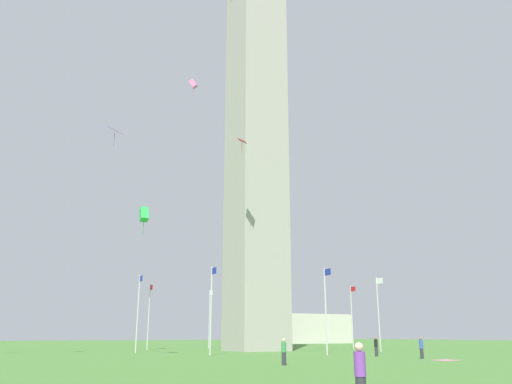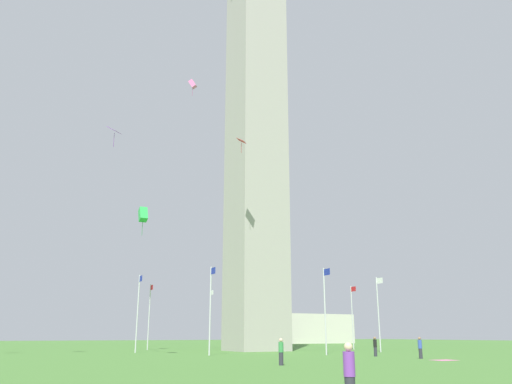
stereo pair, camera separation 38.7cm
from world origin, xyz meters
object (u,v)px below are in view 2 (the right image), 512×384
flagpole_nw (210,306)px  kite_purple_diamond (115,131)px  obelisk_monument (256,127)px  distant_building (293,329)px  kite_green_box (143,215)px  kite_red_diamond (241,141)px  person_black_shirt (375,347)px  person_purple_shirt (350,375)px  person_blue_shirt (420,348)px  flagpole_s (210,316)px  picnic_blanket_near_first_person (444,360)px  flagpole_ne (379,310)px  flagpole_se (286,316)px  flagpole_sw (149,314)px  kite_pink_box (193,84)px  flagpole_n (325,307)px  flagpole_e (352,314)px  person_green_shirt (281,352)px

flagpole_nw → kite_purple_diamond: kite_purple_diamond is taller
obelisk_monument → distant_building: bearing=144.5°
kite_green_box → kite_red_diamond: (-1.68, 11.17, 10.03)m
person_black_shirt → kite_purple_diamond: (-17.99, -21.12, 23.55)m
person_purple_shirt → person_black_shirt: 34.97m
person_purple_shirt → obelisk_monument: bearing=-12.0°
flagpole_nw → person_black_shirt: size_ratio=4.88×
person_blue_shirt → kite_purple_diamond: size_ratio=0.73×
flagpole_nw → kite_red_diamond: bearing=115.8°
flagpole_s → picnic_blanket_near_first_person: (42.05, 2.08, -4.57)m
flagpole_ne → flagpole_se: 20.81m
person_black_shirt → kite_green_box: size_ratio=0.62×
obelisk_monument → distant_building: size_ratio=2.26×
flagpole_sw → distant_building: (-42.78, 48.32, -1.38)m
kite_red_diamond → flagpole_se: bearing=138.4°
person_purple_shirt → picnic_blanket_near_first_person: bearing=-38.9°
flagpole_se → kite_green_box: bearing=-53.7°
flagpole_ne → person_black_shirt: bearing=-42.9°
flagpole_nw → kite_pink_box: bearing=-133.2°
flagpole_n → flagpole_e: (-14.72, 14.72, 0.00)m
flagpole_se → person_green_shirt: bearing=-31.2°
person_black_shirt → kite_red_diamond: kite_red_diamond is taller
flagpole_e → kite_red_diamond: kite_red_diamond is taller
kite_purple_diamond → picnic_blanket_near_first_person: kite_purple_diamond is taller
person_purple_shirt → kite_pink_box: 47.08m
flagpole_s → kite_purple_diamond: size_ratio=3.53×
kite_red_diamond → person_green_shirt: bearing=-18.1°
flagpole_e → person_green_shirt: size_ratio=4.98×
flagpole_sw → distant_building: 64.55m
flagpole_sw → person_green_shirt: 38.14m
distant_building → flagpole_se: bearing=-32.7°
person_black_shirt → kite_green_box: (-9.22, -19.57, 12.11)m
flagpole_sw → picnic_blanket_near_first_person: bearing=18.3°
person_blue_shirt → kite_red_diamond: 28.76m
kite_pink_box → person_blue_shirt: bearing=42.7°
flagpole_sw → kite_red_diamond: (18.81, 4.14, 18.41)m
kite_red_diamond → picnic_blanket_near_first_person: kite_red_diamond is taller
flagpole_nw → distant_building: bearing=142.8°
person_black_shirt → kite_green_box: kite_green_box is taller
flagpole_s → kite_red_diamond: (23.12, -6.27, 18.41)m
flagpole_sw → kite_red_diamond: size_ratio=4.95×
flagpole_e → person_green_shirt: bearing=-44.7°
flagpole_s → kite_pink_box: bearing=-28.0°
flagpole_nw → flagpole_ne: bearing=90.0°
flagpole_s → distant_building: flagpole_s is taller
flagpole_e → person_purple_shirt: (45.63, -35.62, -3.73)m
person_green_shirt → kite_purple_diamond: 35.81m
flagpole_ne → person_blue_shirt: size_ratio=4.86×
person_purple_shirt → person_black_shirt: person_black_shirt is taller
flagpole_nw → picnic_blanket_near_first_person: 21.52m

